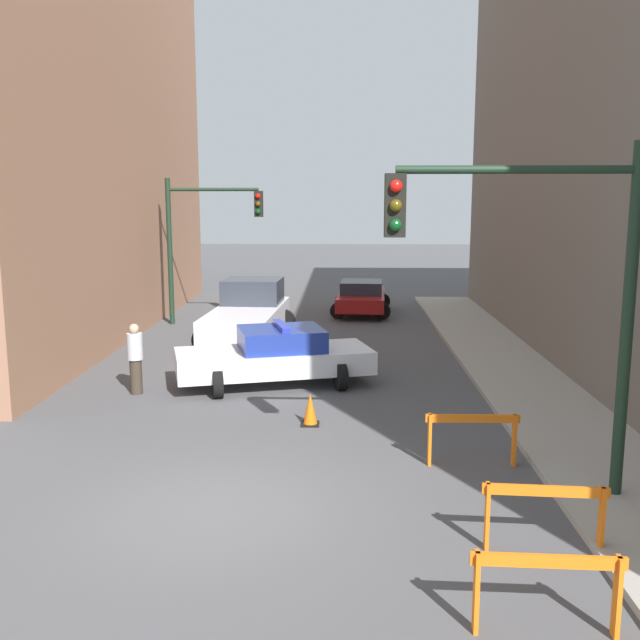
# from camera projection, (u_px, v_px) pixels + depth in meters

# --- Properties ---
(ground_plane) EXTENTS (120.00, 120.00, 0.00)m
(ground_plane) POSITION_uv_depth(u_px,v_px,m) (222.00, 509.00, 10.49)
(ground_plane) COLOR #4C4C4F
(traffic_light_near) EXTENTS (3.64, 0.35, 5.20)m
(traffic_light_near) POSITION_uv_depth(u_px,v_px,m) (549.00, 268.00, 10.24)
(traffic_light_near) COLOR black
(traffic_light_near) RESTS_ON sidewalk_right
(traffic_light_far) EXTENTS (3.44, 0.35, 5.20)m
(traffic_light_far) POSITION_uv_depth(u_px,v_px,m) (200.00, 230.00, 25.19)
(traffic_light_far) COLOR black
(traffic_light_far) RESTS_ON ground_plane
(police_car) EXTENTS (5.02, 3.11, 1.52)m
(police_car) POSITION_uv_depth(u_px,v_px,m) (276.00, 356.00, 17.34)
(police_car) COLOR white
(police_car) RESTS_ON ground_plane
(white_truck) EXTENTS (2.83, 5.50, 1.90)m
(white_truck) POSITION_uv_depth(u_px,v_px,m) (249.00, 313.00, 22.63)
(white_truck) COLOR silver
(white_truck) RESTS_ON ground_plane
(parked_car_near) EXTENTS (2.45, 4.40, 1.31)m
(parked_car_near) POSITION_uv_depth(u_px,v_px,m) (361.00, 297.00, 27.99)
(parked_car_near) COLOR maroon
(parked_car_near) RESTS_ON ground_plane
(pedestrian_crossing) EXTENTS (0.49, 0.49, 1.66)m
(pedestrian_crossing) POSITION_uv_depth(u_px,v_px,m) (135.00, 358.00, 16.52)
(pedestrian_crossing) COLOR #382D23
(pedestrian_crossing) RESTS_ON ground_plane
(barrier_mid) EXTENTS (1.60, 0.22, 0.90)m
(barrier_mid) POSITION_uv_depth(u_px,v_px,m) (547.00, 580.00, 7.39)
(barrier_mid) COLOR orange
(barrier_mid) RESTS_ON ground_plane
(barrier_back) EXTENTS (1.60, 0.26, 0.90)m
(barrier_back) POSITION_uv_depth(u_px,v_px,m) (545.00, 506.00, 9.15)
(barrier_back) COLOR orange
(barrier_back) RESTS_ON ground_plane
(barrier_corner) EXTENTS (1.60, 0.17, 0.90)m
(barrier_corner) POSITION_uv_depth(u_px,v_px,m) (472.00, 431.00, 12.12)
(barrier_corner) COLOR orange
(barrier_corner) RESTS_ON ground_plane
(traffic_cone) EXTENTS (0.36, 0.36, 0.66)m
(traffic_cone) POSITION_uv_depth(u_px,v_px,m) (310.00, 410.00, 14.32)
(traffic_cone) COLOR black
(traffic_cone) RESTS_ON ground_plane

